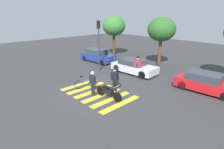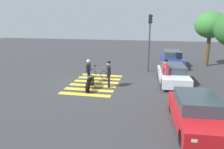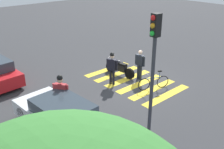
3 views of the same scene
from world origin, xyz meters
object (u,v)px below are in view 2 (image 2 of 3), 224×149
object	(u,v)px
police_motorcycle	(90,82)
leaning_bicycle	(98,74)
officer_by_motorcycle	(88,70)
pedestrian_bystander	(165,70)
car_blue_hatchback	(172,59)
car_red_convertible	(197,113)
officer_on_foot	(109,72)
traffic_light_pole	(150,35)
car_white_van	(173,74)

from	to	relation	value
police_motorcycle	leaning_bicycle	distance (m)	2.44
officer_by_motorcycle	pedestrian_bystander	bearing A→B (deg)	93.83
car_blue_hatchback	car_red_convertible	size ratio (longest dim) A/B	1.03
leaning_bicycle	car_red_convertible	world-z (taller)	car_red_convertible
officer_on_foot	officer_by_motorcycle	size ratio (longest dim) A/B	1.06
officer_by_motorcycle	traffic_light_pole	distance (m)	6.16
car_red_convertible	leaning_bicycle	bearing A→B (deg)	-136.93
traffic_light_pole	officer_on_foot	bearing A→B (deg)	-27.68
leaning_bicycle	officer_on_foot	world-z (taller)	officer_on_foot
car_blue_hatchback	traffic_light_pole	world-z (taller)	traffic_light_pole
officer_on_foot	officer_by_motorcycle	distance (m)	1.66
police_motorcycle	pedestrian_bystander	world-z (taller)	pedestrian_bystander
leaning_bicycle	officer_by_motorcycle	distance (m)	1.49
traffic_light_pole	car_blue_hatchback	bearing A→B (deg)	144.10
leaning_bicycle	car_blue_hatchback	xyz separation A→B (m)	(-5.75, 5.80, 0.30)
car_red_convertible	traffic_light_pole	distance (m)	9.81
officer_by_motorcycle	pedestrian_bystander	world-z (taller)	pedestrian_bystander
pedestrian_bystander	car_white_van	distance (m)	1.17
officer_by_motorcycle	traffic_light_pole	xyz separation A→B (m)	(-4.13, 4.01, 2.17)
pedestrian_bystander	traffic_light_pole	size ratio (longest dim) A/B	0.40
car_white_van	traffic_light_pole	distance (m)	4.23
officer_on_foot	police_motorcycle	bearing A→B (deg)	-62.49
officer_on_foot	pedestrian_bystander	bearing A→B (deg)	103.68
officer_on_foot	car_blue_hatchback	distance (m)	8.89
leaning_bicycle	pedestrian_bystander	bearing A→B (deg)	78.76
leaning_bicycle	car_blue_hatchback	size ratio (longest dim) A/B	0.36
pedestrian_bystander	traffic_light_pole	xyz separation A→B (m)	(-3.78, -1.20, 2.03)
pedestrian_bystander	car_red_convertible	world-z (taller)	pedestrian_bystander
car_blue_hatchback	traffic_light_pole	distance (m)	4.39
police_motorcycle	officer_by_motorcycle	size ratio (longest dim) A/B	1.23
officer_by_motorcycle	car_blue_hatchback	world-z (taller)	officer_by_motorcycle
leaning_bicycle	officer_by_motorcycle	world-z (taller)	officer_by_motorcycle
leaning_bicycle	officer_by_motorcycle	size ratio (longest dim) A/B	0.94
car_red_convertible	police_motorcycle	bearing A→B (deg)	-123.90
car_blue_hatchback	traffic_light_pole	bearing A→B (deg)	-35.90
car_blue_hatchback	officer_on_foot	bearing A→B (deg)	-31.03
officer_by_motorcycle	leaning_bicycle	bearing A→B (deg)	165.28
car_white_van	traffic_light_pole	bearing A→B (deg)	-148.28
traffic_light_pole	leaning_bicycle	bearing A→B (deg)	-52.51
car_white_van	car_red_convertible	xyz separation A→B (m)	(6.31, 0.51, 0.01)
leaning_bicycle	traffic_light_pole	xyz separation A→B (m)	(-2.81, 3.67, 2.77)
officer_by_motorcycle	car_white_van	distance (m)	5.94
leaning_bicycle	pedestrian_bystander	distance (m)	5.02
police_motorcycle	pedestrian_bystander	size ratio (longest dim) A/B	1.11
officer_by_motorcycle	officer_on_foot	bearing A→B (deg)	71.00
police_motorcycle	officer_on_foot	bearing A→B (deg)	117.51
pedestrian_bystander	car_white_van	bearing A→B (deg)	146.49
pedestrian_bystander	car_red_convertible	xyz separation A→B (m)	(5.42, 1.10, -0.47)
officer_on_foot	pedestrian_bystander	size ratio (longest dim) A/B	0.95
car_blue_hatchback	police_motorcycle	bearing A→B (deg)	-34.82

